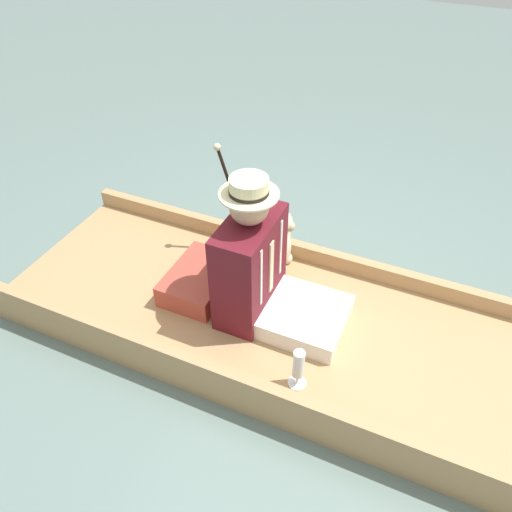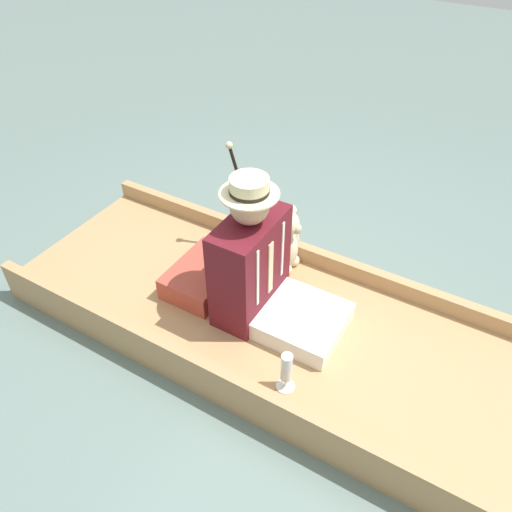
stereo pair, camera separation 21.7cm
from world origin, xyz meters
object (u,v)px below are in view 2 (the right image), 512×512
Objects in this scene: wine_glass at (286,369)px; walking_cane at (242,189)px; seated_person at (261,270)px; teddy_bear at (286,242)px.

walking_cane is (-0.83, -0.75, 0.29)m from wine_glass.
seated_person reaches higher than walking_cane.
wine_glass is at bearing 28.15° from teddy_bear.
teddy_bear is 0.41m from walking_cane.
wine_glass is at bearing 37.90° from seated_person.
teddy_bear is (-0.39, -0.05, -0.10)m from seated_person.
walking_cane reaches higher than teddy_bear.
seated_person is 3.62× the size of wine_glass.
teddy_bear reaches higher than wine_glass.
teddy_bear is at bearing 79.33° from walking_cane.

